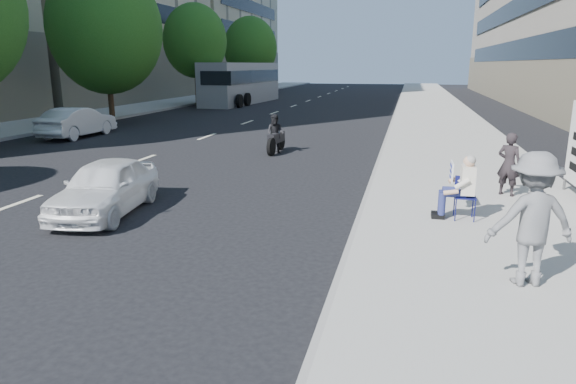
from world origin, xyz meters
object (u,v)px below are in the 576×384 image
(jogger, at_px, (532,219))
(motorcycle, at_px, (276,136))
(pedestrian_woman, at_px, (509,164))
(white_sedan_near, at_px, (106,187))
(white_sedan_mid, at_px, (78,122))
(seated_protester, at_px, (460,184))
(bus, at_px, (242,83))

(jogger, distance_m, motorcycle, 12.54)
(motorcycle, bearing_deg, pedestrian_woman, -31.47)
(white_sedan_near, bearing_deg, white_sedan_mid, 119.76)
(white_sedan_near, relative_size, white_sedan_mid, 0.87)
(pedestrian_woman, bearing_deg, white_sedan_mid, 6.02)
(seated_protester, relative_size, pedestrian_woman, 0.87)
(white_sedan_near, bearing_deg, jogger, -23.28)
(white_sedan_near, height_order, white_sedan_mid, white_sedan_mid)
(seated_protester, relative_size, jogger, 0.69)
(seated_protester, height_order, jogger, jogger)
(pedestrian_woman, xyz_separation_m, bus, (-16.03, 28.81, 0.74))
(jogger, height_order, bus, bus)
(bus, bearing_deg, pedestrian_woman, -57.43)
(white_sedan_mid, distance_m, bus, 21.33)
(white_sedan_mid, xyz_separation_m, motorcycle, (9.71, -2.13, -0.03))
(jogger, xyz_separation_m, white_sedan_near, (-8.08, 2.27, -0.50))
(motorcycle, xyz_separation_m, bus, (-8.95, 23.42, 1.00))
(motorcycle, distance_m, bus, 25.10)
(seated_protester, relative_size, white_sedan_near, 0.37)
(bus, bearing_deg, seated_protester, -61.13)
(jogger, relative_size, pedestrian_woman, 1.27)
(white_sedan_mid, bearing_deg, bus, -90.75)
(seated_protester, xyz_separation_m, motorcycle, (-5.79, 7.65, -0.24))
(pedestrian_woman, distance_m, bus, 32.98)
(pedestrian_woman, bearing_deg, seated_protester, 90.52)
(white_sedan_mid, bearing_deg, seated_protester, 149.03)
(jogger, bearing_deg, bus, -80.19)
(pedestrian_woman, height_order, white_sedan_mid, pedestrian_woman)
(seated_protester, distance_m, white_sedan_mid, 18.33)
(seated_protester, height_order, white_sedan_near, seated_protester)
(pedestrian_woman, height_order, motorcycle, pedestrian_woman)
(jogger, distance_m, white_sedan_near, 8.41)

